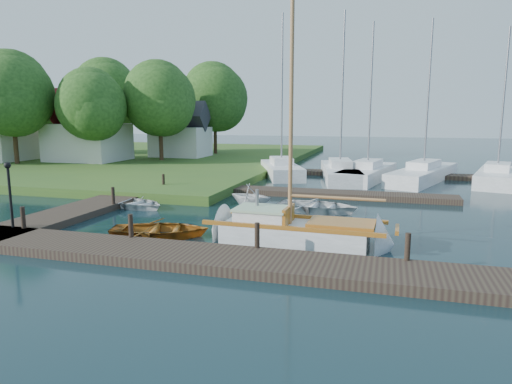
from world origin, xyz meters
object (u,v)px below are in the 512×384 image
(tender_a, at_px, (137,201))
(tender_c, at_px, (318,204))
(marina_boat_0, at_px, (281,169))
(mooring_post_1, at_px, (131,226))
(marina_boat_2, at_px, (368,172))
(marina_boat_4, at_px, (497,176))
(tree_4, at_px, (107,96))
(house_c, at_px, (181,135))
(mooring_post_3, at_px, (408,247))
(sailboat, at_px, (300,234))
(mooring_post_4, at_px, (113,196))
(lamp_post, at_px, (9,186))
(mooring_post_2, at_px, (257,235))
(marina_boat_3, at_px, (424,173))
(tree_7, at_px, (215,98))
(tree_2, at_px, (92,105))
(tree_1, at_px, (12,94))
(tree_3, at_px, (160,99))
(mooring_post_5, at_px, (163,181))
(tree_5, at_px, (27,105))
(marina_boat_1, at_px, (340,171))
(dinghy, at_px, (160,227))
(house_a, at_px, (88,132))
(tender_b, at_px, (251,194))
(mooring_post_0, at_px, (23,217))

(tender_a, relative_size, tender_c, 0.84)
(marina_boat_0, bearing_deg, mooring_post_1, 155.49)
(marina_boat_2, relative_size, marina_boat_4, 1.07)
(mooring_post_1, xyz_separation_m, tree_4, (-19.00, 27.05, 5.67))
(house_c, bearing_deg, mooring_post_1, -67.83)
(mooring_post_3, relative_size, sailboat, 0.08)
(mooring_post_4, height_order, tender_a, mooring_post_4)
(marina_boat_0, bearing_deg, marina_boat_2, -114.89)
(lamp_post, relative_size, tree_4, 0.25)
(mooring_post_4, relative_size, tender_c, 0.22)
(mooring_post_2, relative_size, marina_boat_3, 0.08)
(marina_boat_4, height_order, tree_7, tree_7)
(mooring_post_2, xyz_separation_m, mooring_post_4, (-8.50, 5.00, 0.00))
(house_c, bearing_deg, tree_7, 63.69)
(marina_boat_0, distance_m, house_c, 14.42)
(marina_boat_3, distance_m, tree_7, 23.57)
(tender_a, height_order, tree_2, tree_2)
(tree_1, xyz_separation_m, tree_3, (10.00, 6.00, -0.28))
(marina_boat_0, xyz_separation_m, tree_7, (-9.83, 12.05, 5.62))
(mooring_post_5, xyz_separation_m, marina_boat_4, (19.12, 9.03, -0.14))
(sailboat, bearing_deg, mooring_post_2, -116.08)
(mooring_post_2, relative_size, tree_5, 0.10)
(sailboat, xyz_separation_m, marina_boat_1, (-0.38, 16.75, 0.22))
(tree_7, bearing_deg, tree_4, -158.20)
(mooring_post_4, distance_m, tree_4, 27.26)
(mooring_post_2, distance_m, marina_boat_4, 21.80)
(tree_2, xyz_separation_m, tree_7, (6.00, 12.00, 0.95))
(marina_boat_4, distance_m, house_c, 27.39)
(mooring_post_1, relative_size, marina_boat_0, 0.07)
(tender_a, distance_m, tree_4, 27.17)
(marina_boat_3, bearing_deg, tree_7, 78.62)
(tree_4, relative_size, tree_7, 1.03)
(dinghy, height_order, tree_4, tree_4)
(marina_boat_0, bearing_deg, house_a, 61.61)
(dinghy, distance_m, tree_7, 31.73)
(tender_b, distance_m, marina_boat_1, 11.31)
(marina_boat_1, height_order, house_c, marina_boat_1)
(tender_a, xyz_separation_m, tree_4, (-15.78, 21.27, 6.05))
(marina_boat_2, distance_m, tree_2, 22.50)
(tree_3, bearing_deg, tree_2, -135.00)
(mooring_post_2, height_order, tree_5, tree_5)
(mooring_post_0, distance_m, house_c, 27.84)
(marina_boat_2, xyz_separation_m, tree_1, (-28.00, -1.64, 5.53))
(marina_boat_1, xyz_separation_m, marina_boat_4, (10.00, 0.37, -0.00))
(tree_3, bearing_deg, tender_c, -44.04)
(marina_boat_4, bearing_deg, sailboat, 165.29)
(marina_boat_1, bearing_deg, marina_boat_0, 74.61)
(mooring_post_3, bearing_deg, mooring_post_5, 142.43)
(marina_boat_1, relative_size, marina_boat_2, 1.08)
(marina_boat_1, height_order, tree_5, marina_boat_1)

